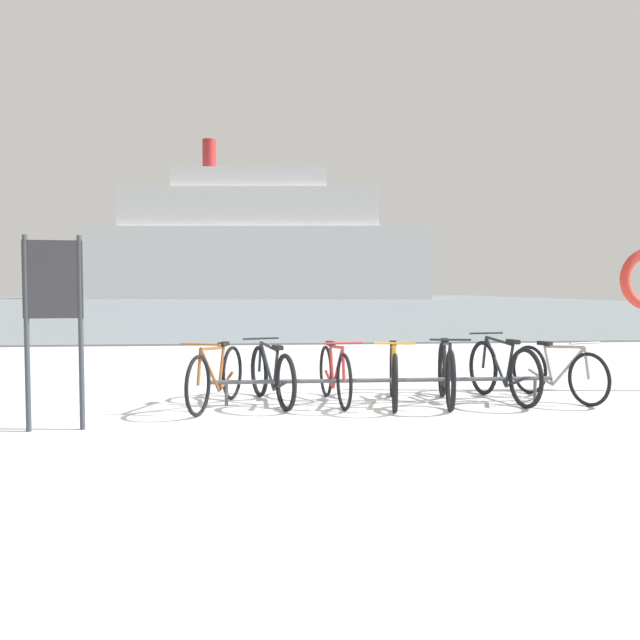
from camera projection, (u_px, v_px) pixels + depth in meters
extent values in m
cube|color=silver|center=(324.00, 469.00, 5.07)|extent=(80.00, 22.00, 0.08)
cube|color=gray|center=(264.00, 301.00, 70.71)|extent=(80.00, 110.00, 0.08)
cube|color=#47474C|center=(280.00, 345.00, 16.01)|extent=(80.00, 0.50, 0.05)
cylinder|color=#4C5156|center=(384.00, 380.00, 7.75)|extent=(4.16, 0.07, 0.05)
cylinder|color=#4C5156|center=(226.00, 394.00, 7.59)|extent=(0.04, 0.04, 0.28)
cylinder|color=#4C5156|center=(535.00, 390.00, 7.92)|extent=(0.04, 0.04, 0.28)
torus|color=black|center=(198.00, 386.00, 6.96)|extent=(0.24, 0.65, 0.67)
torus|color=black|center=(232.00, 373.00, 8.02)|extent=(0.24, 0.65, 0.67)
cylinder|color=brown|center=(210.00, 371.00, 7.30)|extent=(0.20, 0.56, 0.57)
cylinder|color=brown|center=(221.00, 369.00, 7.65)|extent=(0.09, 0.20, 0.50)
cylinder|color=brown|center=(213.00, 348.00, 7.36)|extent=(0.24, 0.69, 0.08)
cylinder|color=brown|center=(226.00, 381.00, 7.80)|extent=(0.17, 0.47, 0.18)
cylinder|color=brown|center=(199.00, 367.00, 6.99)|extent=(0.07, 0.12, 0.40)
cube|color=black|center=(223.00, 344.00, 7.71)|extent=(0.14, 0.21, 0.05)
cylinder|color=brown|center=(201.00, 344.00, 7.01)|extent=(0.45, 0.16, 0.02)
torus|color=black|center=(259.00, 371.00, 8.22)|extent=(0.24, 0.64, 0.65)
torus|color=black|center=(286.00, 382.00, 7.25)|extent=(0.24, 0.64, 0.65)
cylinder|color=#1E2328|center=(267.00, 365.00, 7.90)|extent=(0.19, 0.54, 0.55)
cylinder|color=#1E2328|center=(276.00, 370.00, 7.58)|extent=(0.09, 0.19, 0.49)
cylinder|color=#1E2328|center=(269.00, 347.00, 7.81)|extent=(0.23, 0.67, 0.08)
cylinder|color=#1E2328|center=(279.00, 386.00, 7.46)|extent=(0.16, 0.45, 0.18)
cylinder|color=#1E2328|center=(260.00, 357.00, 8.18)|extent=(0.07, 0.12, 0.38)
cube|color=black|center=(278.00, 347.00, 7.50)|extent=(0.13, 0.21, 0.05)
cylinder|color=#1E2328|center=(261.00, 339.00, 8.13)|extent=(0.45, 0.15, 0.02)
torus|color=black|center=(344.00, 382.00, 7.29)|extent=(0.11, 0.65, 0.65)
torus|color=black|center=(326.00, 371.00, 8.24)|extent=(0.11, 0.65, 0.65)
cylinder|color=#B22D2D|center=(338.00, 368.00, 7.60)|extent=(0.09, 0.51, 0.55)
cylinder|color=#B22D2D|center=(332.00, 367.00, 7.90)|extent=(0.06, 0.18, 0.49)
cylinder|color=#B22D2D|center=(336.00, 347.00, 7.65)|extent=(0.11, 0.63, 0.08)
cylinder|color=#B22D2D|center=(329.00, 379.00, 8.04)|extent=(0.08, 0.43, 0.18)
cylinder|color=#B22D2D|center=(343.00, 365.00, 7.32)|extent=(0.05, 0.11, 0.39)
cube|color=black|center=(331.00, 343.00, 7.96)|extent=(0.10, 0.21, 0.05)
cylinder|color=#B22D2D|center=(343.00, 343.00, 7.34)|extent=(0.46, 0.08, 0.02)
torus|color=black|center=(395.00, 383.00, 7.16)|extent=(0.17, 0.66, 0.67)
torus|color=black|center=(392.00, 371.00, 8.25)|extent=(0.17, 0.66, 0.67)
cylinder|color=gold|center=(394.00, 369.00, 7.51)|extent=(0.14, 0.57, 0.56)
cylinder|color=gold|center=(393.00, 367.00, 7.86)|extent=(0.07, 0.20, 0.50)
cylinder|color=gold|center=(394.00, 347.00, 7.58)|extent=(0.16, 0.71, 0.08)
cylinder|color=gold|center=(393.00, 379.00, 8.02)|extent=(0.12, 0.47, 0.18)
cylinder|color=gold|center=(395.00, 365.00, 7.19)|extent=(0.06, 0.12, 0.39)
cube|color=black|center=(393.00, 343.00, 7.93)|extent=(0.11, 0.21, 0.05)
cylinder|color=gold|center=(395.00, 343.00, 7.22)|extent=(0.46, 0.10, 0.02)
torus|color=black|center=(451.00, 380.00, 7.24)|extent=(0.18, 0.70, 0.70)
torus|color=black|center=(442.00, 370.00, 8.21)|extent=(0.18, 0.70, 0.70)
cylinder|color=#1E2328|center=(448.00, 366.00, 7.55)|extent=(0.13, 0.51, 0.58)
cylinder|color=#1E2328|center=(445.00, 365.00, 7.87)|extent=(0.07, 0.18, 0.52)
cylinder|color=#1E2328|center=(447.00, 344.00, 7.61)|extent=(0.15, 0.63, 0.08)
cylinder|color=#1E2328|center=(444.00, 378.00, 8.01)|extent=(0.11, 0.43, 0.19)
cylinder|color=#1E2328|center=(450.00, 362.00, 7.27)|extent=(0.06, 0.11, 0.41)
cube|color=black|center=(445.00, 340.00, 7.92)|extent=(0.12, 0.21, 0.05)
cylinder|color=#1E2328|center=(450.00, 340.00, 7.29)|extent=(0.46, 0.11, 0.02)
torus|color=black|center=(483.00, 368.00, 8.38)|extent=(0.16, 0.70, 0.70)
torus|color=black|center=(525.00, 378.00, 7.42)|extent=(0.16, 0.70, 0.70)
cylinder|color=#1E2328|center=(496.00, 361.00, 8.07)|extent=(0.12, 0.52, 0.59)
cylinder|color=#1E2328|center=(509.00, 366.00, 7.75)|extent=(0.06, 0.19, 0.52)
cylinder|color=#1E2328|center=(499.00, 341.00, 7.98)|extent=(0.14, 0.65, 0.08)
cylinder|color=#1E2328|center=(515.00, 382.00, 7.63)|extent=(0.10, 0.44, 0.19)
cylinder|color=#1E2328|center=(485.00, 352.00, 8.34)|extent=(0.05, 0.11, 0.41)
cube|color=black|center=(513.00, 342.00, 7.67)|extent=(0.11, 0.21, 0.05)
cylinder|color=#1E2328|center=(486.00, 333.00, 8.29)|extent=(0.46, 0.09, 0.02)
torus|color=black|center=(589.00, 379.00, 7.54)|extent=(0.24, 0.62, 0.64)
torus|color=black|center=(529.00, 370.00, 8.45)|extent=(0.24, 0.62, 0.64)
cylinder|color=gray|center=(568.00, 367.00, 7.83)|extent=(0.20, 0.51, 0.54)
cylinder|color=gray|center=(549.00, 366.00, 8.13)|extent=(0.09, 0.19, 0.48)
cylinder|color=gray|center=(564.00, 347.00, 7.89)|extent=(0.24, 0.63, 0.08)
cylinder|color=gray|center=(541.00, 377.00, 8.26)|extent=(0.17, 0.42, 0.18)
cylinder|color=gray|center=(587.00, 363.00, 7.57)|extent=(0.07, 0.12, 0.38)
cube|color=black|center=(545.00, 343.00, 8.19)|extent=(0.14, 0.22, 0.05)
cylinder|color=gray|center=(585.00, 343.00, 7.59)|extent=(0.44, 0.17, 0.02)
cylinder|color=#33383D|center=(27.00, 334.00, 6.20)|extent=(0.05, 0.05, 1.89)
cylinder|color=#33383D|center=(81.00, 333.00, 6.29)|extent=(0.05, 0.05, 1.89)
cube|color=#2D2D33|center=(53.00, 279.00, 6.22)|extent=(0.55, 0.09, 0.75)
cube|color=white|center=(260.00, 264.00, 87.27)|extent=(45.70, 14.48, 9.32)
cube|color=white|center=(251.00, 210.00, 86.92)|extent=(34.37, 11.87, 5.13)
cube|color=white|center=(251.00, 181.00, 86.73)|extent=(20.81, 9.04, 2.61)
cylinder|color=#A52626|center=(209.00, 156.00, 86.59)|extent=(1.83, 1.83, 4.20)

